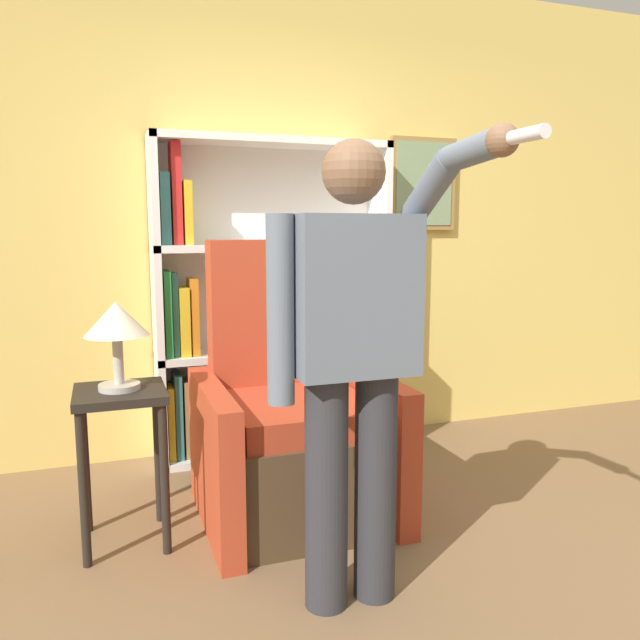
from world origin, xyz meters
The scene contains 7 objects.
ground_plane centered at (0.00, 0.00, 0.00)m, with size 14.00×14.00×0.00m, color brown.
wall_back centered at (0.01, 2.03, 1.40)m, with size 8.00×0.11×2.80m.
bookcase centered at (-0.34, 1.87, 0.89)m, with size 1.36×0.28×1.82m.
armchair centered at (-0.36, 1.07, 0.39)m, with size 0.85×0.83×1.27m.
person_standing centered at (-0.37, 0.29, 0.92)m, with size 0.56×0.78×1.61m.
side_table centered at (-1.12, 1.01, 0.51)m, with size 0.36×0.36×0.67m.
table_lamp centered at (-1.12, 1.01, 0.94)m, with size 0.26×0.26×0.36m.
Camera 1 is at (-1.16, -1.62, 1.32)m, focal length 35.00 mm.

